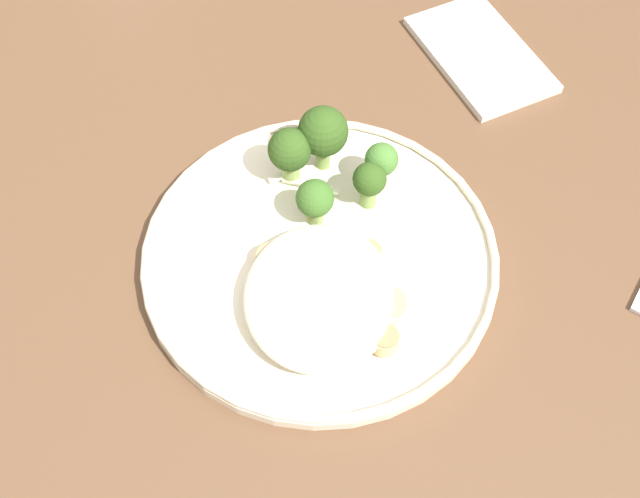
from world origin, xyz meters
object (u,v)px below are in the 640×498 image
Objects in this scene: dinner_plate at (320,257)px; seared_scallop_right_edge at (385,340)px; broccoli_floret_tall_stalk at (323,133)px; broccoli_floret_rear_charred at (381,161)px; seared_scallop_rear_pale at (368,254)px; folded_napkin at (480,54)px; broccoli_floret_near_rim at (369,186)px; seared_scallop_tiny_bay at (322,256)px; broccoli_floret_center_pile at (315,200)px; seared_scallop_left_edge at (272,259)px; seared_scallop_center_golden at (302,290)px; broccoli_floret_small_sprig at (290,152)px; seared_scallop_front_small at (389,306)px; seared_scallop_on_noodles at (327,297)px.

seared_scallop_right_edge reaches higher than dinner_plate.
broccoli_floret_tall_stalk is (-0.10, -0.00, 0.04)m from dinner_plate.
seared_scallop_rear_pale is at bearing -7.04° from broccoli_floret_rear_charred.
broccoli_floret_tall_stalk is at bearing -163.52° from seared_scallop_right_edge.
broccoli_floret_near_rim is at bearing -29.61° from folded_napkin.
folded_napkin is at bearing 149.66° from seared_scallop_tiny_bay.
broccoli_floret_tall_stalk is 0.06m from broccoli_floret_center_pile.
seared_scallop_left_edge is 0.04m from seared_scallop_center_golden.
seared_scallop_rear_pale is at bearing -23.98° from folded_napkin.
dinner_plate is 0.10m from seared_scallop_right_edge.
broccoli_floret_small_sprig is at bearing -152.17° from broccoli_floret_center_pile.
seared_scallop_front_small reaches higher than seared_scallop_rear_pale.
broccoli_floret_center_pile is (-0.04, -0.01, 0.03)m from dinner_plate.
seared_scallop_left_edge is 0.94× the size of seared_scallop_front_small.
seared_scallop_center_golden is at bearing 40.30° from seared_scallop_left_edge.
seared_scallop_right_edge is 0.64× the size of seared_scallop_tiny_bay.
seared_scallop_right_edge is (0.08, 0.05, 0.01)m from dinner_plate.
seared_scallop_center_golden is (0.04, -0.05, 0.00)m from seared_scallop_rear_pale.
broccoli_floret_near_rim is 0.99× the size of broccoli_floret_rear_charred.
seared_scallop_on_noodles is (-0.04, -0.04, -0.00)m from seared_scallop_right_edge.
broccoli_floret_small_sprig is 1.22× the size of broccoli_floret_rear_charred.
seared_scallop_rear_pale is 0.06m from broccoli_floret_near_rim.
dinner_plate is 8.42× the size of seared_scallop_tiny_bay.
seared_scallop_rear_pale and seared_scallop_left_edge have the same top height.
seared_scallop_front_small is 0.31m from folded_napkin.
seared_scallop_on_noodles is at bearing 3.11° from broccoli_floret_tall_stalk.
broccoli_floret_near_rim reaches higher than seared_scallop_left_edge.
dinner_plate is 0.08m from seared_scallop_front_small.
folded_napkin is (-0.25, 0.15, -0.00)m from dinner_plate.
seared_scallop_center_golden reaches higher than seared_scallop_left_edge.
broccoli_floret_near_rim is at bearing 142.52° from dinner_plate.
seared_scallop_left_edge is 1.08× the size of seared_scallop_on_noodles.
seared_scallop_tiny_bay is at bearing -32.74° from broccoli_floret_near_rim.
seared_scallop_rear_pale is 0.04m from seared_scallop_tiny_bay.
broccoli_floret_tall_stalk is 0.44× the size of folded_napkin.
seared_scallop_rear_pale is at bearing 125.37° from seared_scallop_center_golden.
broccoli_floret_near_rim and broccoli_floret_rear_charred have the same top height.
broccoli_floret_rear_charred is at bearing 147.39° from dinner_plate.
folded_napkin is (-0.15, 0.15, -0.05)m from broccoli_floret_tall_stalk.
broccoli_floret_near_rim reaches higher than seared_scallop_center_golden.
broccoli_floret_small_sprig is 1.23× the size of broccoli_floret_near_rim.
broccoli_floret_center_pile is at bearing -171.38° from seared_scallop_on_noodles.
seared_scallop_rear_pale is at bearing 142.13° from seared_scallop_on_noodles.
broccoli_floret_small_sprig reaches higher than seared_scallop_front_small.
seared_scallop_tiny_bay is at bearing -172.43° from seared_scallop_on_noodles.
seared_scallop_rear_pale is 0.48× the size of broccoli_floret_rear_charred.
seared_scallop_front_small is (0.05, 0.05, 0.01)m from dinner_plate.
seared_scallop_on_noodles is at bearing 77.13° from seared_scallop_center_golden.
seared_scallop_right_edge is at bearing 33.78° from seared_scallop_tiny_bay.
dinner_plate is at bearing 8.41° from broccoli_floret_center_pile.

